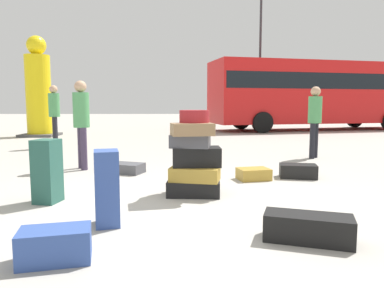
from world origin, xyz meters
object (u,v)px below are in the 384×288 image
suitcase_teal_foreground_far (47,171)px  suitcase_navy_behind_tower (55,245)px  suitcase_charcoal_left_side (126,168)px  yellow_dummy_statue (38,92)px  person_tourist_with_camera (81,117)px  suitcase_black_foreground_near (308,228)px  suitcase_tower (194,159)px  suitcase_black_upright_blue (298,171)px  suitcase_navy_white_trunk (107,188)px  parked_bus (315,91)px  suitcase_tan_right_side (254,174)px  person_bearded_onlooker (315,116)px  lamp_post (260,38)px  person_passerby_in_red (54,111)px

suitcase_teal_foreground_far → suitcase_navy_behind_tower: 1.90m
suitcase_charcoal_left_side → yellow_dummy_statue: yellow_dummy_statue is taller
suitcase_teal_foreground_far → person_tourist_with_camera: 2.44m
suitcase_black_foreground_near → suitcase_navy_behind_tower: 2.17m
suitcase_black_foreground_near → person_tourist_with_camera: person_tourist_with_camera is taller
suitcase_tower → suitcase_teal_foreground_far: bearing=-169.9°
suitcase_charcoal_left_side → suitcase_black_upright_blue: size_ratio=1.01×
suitcase_black_foreground_near → suitcase_navy_behind_tower: size_ratio=1.42×
suitcase_navy_white_trunk → yellow_dummy_statue: bearing=101.2°
suitcase_charcoal_left_side → parked_bus: (7.19, 10.85, 1.75)m
person_tourist_with_camera → suitcase_tower: bearing=16.4°
suitcase_navy_behind_tower → suitcase_tower: bearing=48.5°
suitcase_charcoal_left_side → yellow_dummy_statue: 8.93m
suitcase_teal_foreground_far → yellow_dummy_statue: (-3.87, 9.48, 1.27)m
suitcase_tower → suitcase_tan_right_side: size_ratio=2.30×
suitcase_tan_right_side → person_bearded_onlooker: person_bearded_onlooker is taller
suitcase_tan_right_side → lamp_post: (2.64, 12.87, 4.45)m
suitcase_tan_right_side → suitcase_black_foreground_near: suitcase_black_foreground_near is taller
suitcase_teal_foreground_far → parked_bus: parked_bus is taller
suitcase_teal_foreground_far → suitcase_black_upright_blue: size_ratio=1.33×
suitcase_navy_behind_tower → suitcase_charcoal_left_side: suitcase_navy_behind_tower is taller
suitcase_tower → suitcase_tan_right_side: (1.00, 1.00, -0.41)m
suitcase_navy_white_trunk → lamp_post: bearing=59.6°
parked_bus → suitcase_tan_right_side: bearing=-126.3°
suitcase_navy_white_trunk → suitcase_navy_behind_tower: suitcase_navy_white_trunk is taller
suitcase_teal_foreground_far → lamp_post: bearing=80.2°
lamp_post → suitcase_navy_white_trunk: bearing=-106.8°
suitcase_navy_behind_tower → suitcase_black_upright_blue: 4.34m
yellow_dummy_statue → parked_bus: (11.71, 3.32, 0.16)m
suitcase_tower → person_bearded_onlooker: size_ratio=0.71×
suitcase_black_foreground_near → parked_bus: 15.10m
suitcase_tan_right_side → suitcase_teal_foreground_far: 3.16m
person_tourist_with_camera → person_passerby_in_red: person_passerby_in_red is taller
suitcase_black_foreground_near → parked_bus: size_ratio=0.08×
person_passerby_in_red → lamp_post: bearing=124.0°
person_bearded_onlooker → lamp_post: bearing=-147.6°
suitcase_tan_right_side → person_passerby_in_red: bearing=125.4°
suitcase_navy_behind_tower → yellow_dummy_statue: 12.21m
suitcase_tan_right_side → suitcase_navy_behind_tower: bearing=-136.9°
person_passerby_in_red → lamp_post: size_ratio=0.25×
person_tourist_with_camera → person_passerby_in_red: size_ratio=0.95×
suitcase_black_foreground_near → lamp_post: lamp_post is taller
person_bearded_onlooker → lamp_post: lamp_post is taller
suitcase_tower → lamp_post: bearing=75.3°
suitcase_teal_foreground_far → yellow_dummy_statue: yellow_dummy_statue is taller
suitcase_tower → suitcase_navy_behind_tower: suitcase_tower is taller
suitcase_tan_right_side → person_tourist_with_camera: size_ratio=0.30×
person_tourist_with_camera → parked_bus: (8.07, 10.44, 0.84)m
suitcase_black_upright_blue → suitcase_navy_behind_tower: bearing=-121.9°
lamp_post → person_bearded_onlooker: bearing=-94.5°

